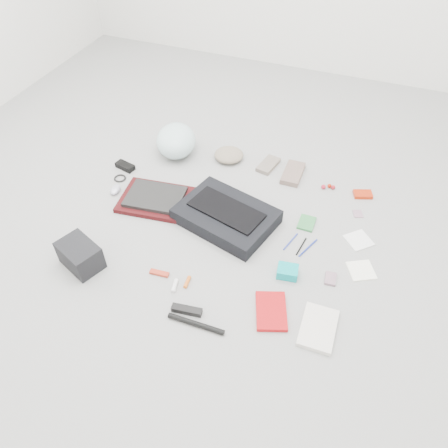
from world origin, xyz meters
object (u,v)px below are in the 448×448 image
(laptop, at_px, (155,197))
(book_red, at_px, (271,311))
(camera_bag, at_px, (80,255))
(accordion_wallet, at_px, (287,272))
(messenger_bag, at_px, (226,216))
(bike_helmet, at_px, (176,141))

(laptop, distance_m, book_red, 0.96)
(laptop, relative_size, camera_bag, 1.54)
(camera_bag, height_order, accordion_wallet, camera_bag)
(messenger_bag, relative_size, laptop, 1.58)
(messenger_bag, bearing_deg, book_red, -34.76)
(messenger_bag, bearing_deg, bike_helmet, 152.82)
(bike_helmet, xyz_separation_m, accordion_wallet, (0.93, -0.71, -0.07))
(messenger_bag, height_order, accordion_wallet, messenger_bag)
(laptop, bearing_deg, camera_bag, -110.07)
(messenger_bag, distance_m, laptop, 0.43)
(accordion_wallet, bearing_deg, messenger_bag, 141.34)
(laptop, bearing_deg, messenger_bag, -7.96)
(book_red, height_order, accordion_wallet, accordion_wallet)
(bike_helmet, height_order, camera_bag, bike_helmet)
(messenger_bag, xyz_separation_m, laptop, (-0.43, 0.01, -0.00))
(messenger_bag, distance_m, accordion_wallet, 0.47)
(bike_helmet, relative_size, camera_bag, 1.51)
(laptop, distance_m, bike_helmet, 0.48)
(laptop, height_order, bike_helmet, bike_helmet)
(messenger_bag, relative_size, book_red, 2.46)
(bike_helmet, height_order, accordion_wallet, bike_helmet)
(messenger_bag, relative_size, bike_helmet, 1.61)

